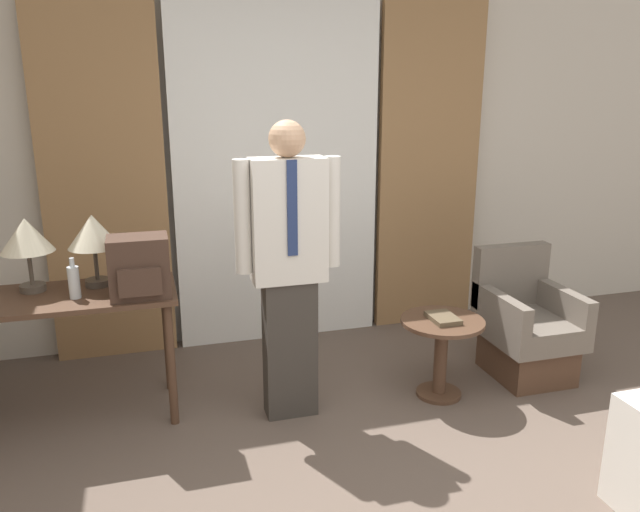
# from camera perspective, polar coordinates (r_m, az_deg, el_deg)

# --- Properties ---
(wall_back) EXTENTS (10.00, 0.06, 2.70)m
(wall_back) POSITION_cam_1_polar(r_m,az_deg,el_deg) (4.75, -4.25, 8.57)
(wall_back) COLOR beige
(wall_back) RESTS_ON ground_plane
(curtain_sheer_center) EXTENTS (1.52, 0.06, 2.58)m
(curtain_sheer_center) POSITION_cam_1_polar(r_m,az_deg,el_deg) (4.64, -3.89, 7.65)
(curtain_sheer_center) COLOR white
(curtain_sheer_center) RESTS_ON ground_plane
(curtain_drape_left) EXTENTS (0.83, 0.06, 2.58)m
(curtain_drape_left) POSITION_cam_1_polar(r_m,az_deg,el_deg) (4.54, -19.18, 6.65)
(curtain_drape_left) COLOR #997047
(curtain_drape_left) RESTS_ON ground_plane
(curtain_drape_right) EXTENTS (0.83, 0.06, 2.58)m
(curtain_drape_right) POSITION_cam_1_polar(r_m,az_deg,el_deg) (5.03, 9.91, 8.09)
(curtain_drape_right) COLOR #997047
(curtain_drape_right) RESTS_ON ground_plane
(desk) EXTENTS (1.22, 0.57, 0.77)m
(desk) POSITION_cam_1_polar(r_m,az_deg,el_deg) (3.84, -22.17, -4.93)
(desk) COLOR #4C3323
(desk) RESTS_ON ground_plane
(table_lamp_left) EXTENTS (0.29, 0.29, 0.43)m
(table_lamp_left) POSITION_cam_1_polar(r_m,az_deg,el_deg) (3.86, -25.25, 1.50)
(table_lamp_left) COLOR #4C4238
(table_lamp_left) RESTS_ON desk
(table_lamp_right) EXTENTS (0.29, 0.29, 0.43)m
(table_lamp_right) POSITION_cam_1_polar(r_m,az_deg,el_deg) (3.82, -20.04, 1.92)
(table_lamp_right) COLOR #4C4238
(table_lamp_right) RESTS_ON desk
(bottle_near_edge) EXTENTS (0.06, 0.06, 0.23)m
(bottle_near_edge) POSITION_cam_1_polar(r_m,az_deg,el_deg) (3.70, -21.57, -2.19)
(bottle_near_edge) COLOR silver
(bottle_near_edge) RESTS_ON desk
(backpack) EXTENTS (0.33, 0.25, 0.34)m
(backpack) POSITION_cam_1_polar(r_m,az_deg,el_deg) (3.59, -16.21, -0.99)
(backpack) COLOR #422D23
(backpack) RESTS_ON desk
(person) EXTENTS (0.60, 0.21, 1.74)m
(person) POSITION_cam_1_polar(r_m,az_deg,el_deg) (3.53, -2.87, -0.48)
(person) COLOR #38332D
(person) RESTS_ON ground_plane
(armchair) EXTENTS (0.54, 0.62, 0.85)m
(armchair) POSITION_cam_1_polar(r_m,az_deg,el_deg) (4.46, 18.27, -6.37)
(armchair) COLOR #4C3323
(armchair) RESTS_ON ground_plane
(side_table) EXTENTS (0.52, 0.52, 0.51)m
(side_table) POSITION_cam_1_polar(r_m,az_deg,el_deg) (4.01, 11.03, -7.91)
(side_table) COLOR #4C3323
(side_table) RESTS_ON ground_plane
(book) EXTENTS (0.16, 0.22, 0.03)m
(book) POSITION_cam_1_polar(r_m,az_deg,el_deg) (3.93, 11.18, -5.58)
(book) COLOR brown
(book) RESTS_ON side_table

